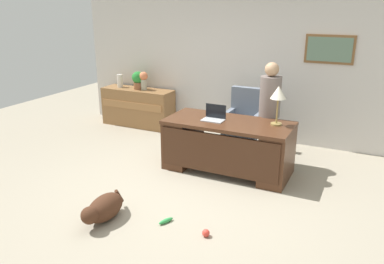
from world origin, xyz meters
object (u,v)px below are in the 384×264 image
potted_plant (138,79)px  dog_toy_plush (166,221)px  desk (227,145)px  armchair (245,122)px  laptop (214,116)px  desk_lamp (278,95)px  vase_empty (120,81)px  credenza (138,107)px  person_standing (269,113)px  dog_lying (103,208)px  dog_toy_ball (206,233)px  vase_with_flowers (144,79)px

potted_plant → dog_toy_plush: (2.36, -3.07, -0.94)m
desk → armchair: (-0.08, 1.04, 0.05)m
laptop → desk_lamp: size_ratio=0.57×
desk_lamp → vase_empty: 3.80m
credenza → person_standing: (2.95, -0.80, 0.44)m
dog_toy_plush → vase_empty: bearing=132.5°
dog_lying → dog_toy_plush: dog_lying is taller
person_standing → laptop: person_standing is taller
desk_lamp → dog_toy_plush: desk_lamp is taller
dog_lying → laptop: laptop is taller
armchair → dog_toy_ball: 2.85m
laptop → vase_with_flowers: (-2.11, 1.38, 0.14)m
vase_empty → desk_lamp: bearing=-18.8°
dog_lying → potted_plant: 3.82m
desk → vase_empty: size_ratio=7.04×
dog_lying → dog_toy_ball: dog_lying is taller
desk_lamp → vase_with_flowers: (-3.00, 1.22, -0.24)m
person_standing → desk_lamp: 0.61m
person_standing → dog_toy_plush: 2.47m
vase_with_flowers → vase_empty: size_ratio=1.38×
desk → credenza: (-2.49, 1.38, -0.04)m
dog_lying → vase_with_flowers: vase_with_flowers is taller
vase_with_flowers → vase_empty: 0.59m
armchair → dog_toy_ball: armchair is taller
desk → vase_empty: (-2.92, 1.38, 0.48)m
credenza → armchair: bearing=-8.2°
desk → potted_plant: (-2.47, 1.38, 0.54)m
desk → person_standing: bearing=52.1°
laptop → vase_with_flowers: size_ratio=0.88×
potted_plant → vase_with_flowers: bearing=0.0°
credenza → dog_lying: 3.75m
desk_lamp → vase_with_flowers: size_ratio=1.54×
desk → laptop: 0.47m
dog_lying → vase_with_flowers: (-1.54, 3.34, 0.83)m
laptop → dog_lying: bearing=-106.2°
dog_toy_plush → laptop: bearing=93.9°
desk_lamp → dog_toy_ball: size_ratio=6.58×
desk → dog_toy_ball: bearing=-76.2°
credenza → dog_toy_plush: 3.91m
dog_toy_ball → dog_lying: bearing=-169.9°
credenza → potted_plant: bearing=3.3°
desk → desk_lamp: 1.05m
dog_toy_plush → desk_lamp: bearing=67.2°
person_standing → dog_toy_ball: size_ratio=18.78×
dog_lying → potted_plant: (-1.68, 3.34, 0.81)m
credenza → dog_lying: bearing=-63.0°
potted_plant → desk_lamp: bearing=-21.2°
armchair → potted_plant: bearing=171.7°
laptop → dog_toy_ball: laptop is taller
person_standing → dog_toy_ball: 2.45m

